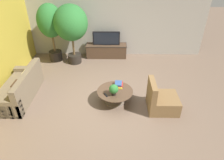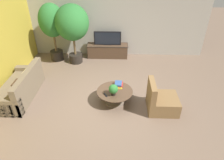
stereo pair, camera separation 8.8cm
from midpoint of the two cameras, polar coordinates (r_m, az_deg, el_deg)
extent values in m
plane|color=brown|center=(5.84, -0.53, -6.03)|extent=(24.00, 24.00, 0.00)
cube|color=#A39E93|center=(8.11, 0.42, 17.28)|extent=(7.40, 0.12, 3.00)
cube|color=#473323|center=(8.23, -0.94, 8.38)|extent=(1.60, 0.48, 0.53)
cube|color=#2D2823|center=(8.13, -0.96, 10.03)|extent=(1.63, 0.50, 0.02)
cube|color=black|center=(8.03, -0.98, 11.85)|extent=(1.07, 0.08, 0.53)
cube|color=black|center=(7.99, -0.99, 11.74)|extent=(0.98, 0.00, 0.48)
cube|color=black|center=(8.12, -0.96, 10.18)|extent=(0.32, 0.13, 0.02)
cylinder|color=#756656|center=(5.80, 1.21, -6.22)|extent=(0.55, 0.55, 0.02)
cylinder|color=#756656|center=(5.69, 1.23, -4.82)|extent=(0.10, 0.10, 0.38)
cylinder|color=#4C3828|center=(5.57, 1.25, -3.21)|extent=(1.01, 1.01, 0.02)
cube|color=brown|center=(6.50, -24.51, -2.65)|extent=(0.84, 1.89, 0.42)
cube|color=brown|center=(6.14, -22.54, 0.44)|extent=(0.16, 1.89, 0.42)
cube|color=brown|center=(7.10, -22.04, 1.65)|extent=(0.84, 0.20, 0.54)
cube|color=brown|center=(5.88, -27.79, -6.88)|extent=(0.84, 0.20, 0.54)
cube|color=tan|center=(6.49, -22.69, 1.43)|extent=(0.15, 0.31, 0.29)
cube|color=#422D1E|center=(5.99, -24.91, -1.63)|extent=(0.17, 0.34, 0.32)
cube|color=brown|center=(5.62, 14.66, -6.46)|extent=(0.80, 0.76, 0.40)
cube|color=brown|center=(5.30, 11.82, -2.86)|extent=(0.14, 0.76, 0.46)
cylinder|color=black|center=(8.32, -15.11, 6.89)|extent=(0.49, 0.49, 0.38)
cylinder|color=brown|center=(8.13, -15.60, 9.92)|extent=(0.08, 0.08, 0.58)
ellipsoid|color=#286B2D|center=(7.84, -16.59, 16.00)|extent=(0.94, 0.94, 1.23)
cylinder|color=black|center=(7.96, -9.97, 6.20)|extent=(0.51, 0.51, 0.34)
cylinder|color=brown|center=(7.77, -10.29, 9.22)|extent=(0.08, 0.08, 0.58)
ellipsoid|color=#286B2D|center=(7.45, -11.01, 15.81)|extent=(1.21, 1.21, 1.29)
cylinder|color=black|center=(5.39, 0.85, -3.91)|extent=(0.12, 0.12, 0.09)
sphere|color=#286B2D|center=(5.30, 0.86, -2.60)|extent=(0.25, 0.25, 0.25)
cube|color=gold|center=(5.76, 2.32, -1.61)|extent=(0.26, 0.33, 0.03)
cube|color=#A32823|center=(5.76, 2.40, -1.22)|extent=(0.25, 0.28, 0.04)
cube|color=#2D4C84|center=(5.72, 2.25, -0.98)|extent=(0.21, 0.27, 0.04)
cube|color=black|center=(5.40, -1.42, -4.30)|extent=(0.12, 0.16, 0.02)
camera|label=1|loc=(0.04, -89.56, 0.28)|focal=32.00mm
camera|label=2|loc=(0.04, 90.44, -0.28)|focal=32.00mm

